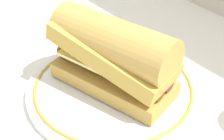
% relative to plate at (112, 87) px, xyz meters
% --- Properties ---
extents(ground_plane, '(1.50, 1.50, 0.00)m').
position_rel_plate_xyz_m(ground_plane, '(0.00, 0.01, -0.01)').
color(ground_plane, white).
extents(plate, '(0.30, 0.30, 0.01)m').
position_rel_plate_xyz_m(plate, '(0.00, 0.00, 0.00)').
color(plate, white).
rests_on(plate, ground_plane).
extents(sausage_sandwich, '(0.23, 0.14, 0.12)m').
position_rel_plate_xyz_m(sausage_sandwich, '(0.00, -0.00, 0.07)').
color(sausage_sandwich, gold).
rests_on(sausage_sandwich, plate).
extents(butter_knife, '(0.15, 0.05, 0.01)m').
position_rel_plate_xyz_m(butter_knife, '(-0.14, 0.13, -0.00)').
color(butter_knife, silver).
rests_on(butter_knife, ground_plane).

